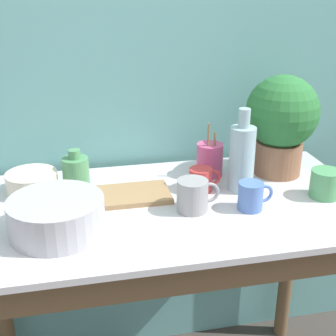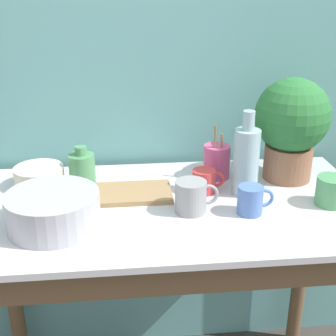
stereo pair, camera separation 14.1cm
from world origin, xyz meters
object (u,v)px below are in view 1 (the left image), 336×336
object	(u,v)px
mug_red	(201,179)
bottle_tall	(242,157)
mug_blue	(251,196)
mug_green	(326,184)
tray_board	(131,195)
mug_grey	(193,195)
bowl_small_cream	(32,182)
potted_plant	(281,120)
bottle_short	(76,172)
bowl_wash_large	(57,216)
utensil_cup	(210,160)

from	to	relation	value
mug_red	bottle_tall	bearing A→B (deg)	-10.27
bottle_tall	mug_blue	size ratio (longest dim) A/B	2.52
mug_green	tray_board	xyz separation A→B (m)	(-0.61, 0.12, -0.04)
mug_grey	bowl_small_cream	size ratio (longest dim) A/B	0.79
mug_green	mug_blue	xyz separation A→B (m)	(-0.26, -0.03, -0.00)
potted_plant	mug_grey	world-z (taller)	potted_plant
bottle_short	bowl_small_cream	size ratio (longest dim) A/B	0.80
bottle_short	tray_board	world-z (taller)	bottle_short
bowl_wash_large	bottle_short	world-z (taller)	bottle_short
potted_plant	bottle_tall	bearing A→B (deg)	-149.07
bowl_wash_large	mug_red	world-z (taller)	bowl_wash_large
bowl_wash_large	mug_green	xyz separation A→B (m)	(0.84, 0.05, -0.01)
utensil_cup	tray_board	bearing A→B (deg)	-158.00
mug_red	mug_grey	bearing A→B (deg)	-115.63
mug_green	utensil_cup	xyz separation A→B (m)	(-0.31, 0.24, 0.01)
mug_red	bowl_wash_large	bearing A→B (deg)	-158.68
mug_grey	utensil_cup	bearing A→B (deg)	63.06
potted_plant	bowl_small_cream	distance (m)	0.87
potted_plant	mug_green	world-z (taller)	potted_plant
bottle_short	mug_green	xyz separation A→B (m)	(0.78, -0.24, -0.01)
bottle_tall	mug_blue	world-z (taller)	bottle_tall
bottle_short	bowl_small_cream	xyz separation A→B (m)	(-0.14, -0.01, -0.02)
bowl_wash_large	mug_red	distance (m)	0.50
bowl_wash_large	tray_board	world-z (taller)	bowl_wash_large
bowl_wash_large	mug_red	size ratio (longest dim) A/B	2.43
bottle_tall	mug_grey	bearing A→B (deg)	-150.32
bottle_short	mug_green	size ratio (longest dim) A/B	1.02
bottle_short	mug_blue	distance (m)	0.58
bottle_short	mug_blue	world-z (taller)	bottle_short
mug_green	mug_blue	distance (m)	0.27
bottle_tall	mug_green	distance (m)	0.28
mug_grey	mug_green	distance (m)	0.44
utensil_cup	tray_board	xyz separation A→B (m)	(-0.30, -0.12, -0.05)
bottle_tall	mug_red	bearing A→B (deg)	169.73
bottle_tall	mug_red	xyz separation A→B (m)	(-0.13, 0.02, -0.08)
bottle_tall	utensil_cup	xyz separation A→B (m)	(-0.06, 0.14, -0.06)
potted_plant	utensil_cup	bearing A→B (deg)	172.56
mug_blue	tray_board	bearing A→B (deg)	155.51
bottle_tall	bowl_small_cream	bearing A→B (deg)	169.37
bottle_short	mug_red	distance (m)	0.42
bottle_short	bowl_small_cream	distance (m)	0.14
mug_grey	utensil_cup	size ratio (longest dim) A/B	0.67
potted_plant	mug_blue	distance (m)	0.35
potted_plant	mug_red	bearing A→B (deg)	-164.64
bottle_tall	mug_grey	world-z (taller)	bottle_tall
mug_red	mug_green	distance (m)	0.40
bottle_short	utensil_cup	distance (m)	0.46
mug_green	tray_board	world-z (taller)	mug_green
mug_green	mug_red	bearing A→B (deg)	161.09
bottle_tall	bowl_small_cream	size ratio (longest dim) A/B	1.67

